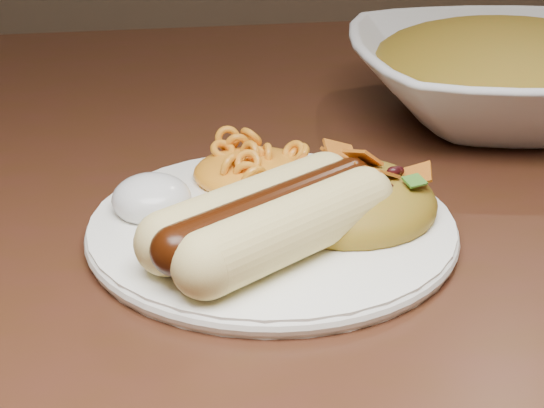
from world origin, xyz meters
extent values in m
cube|color=#3B1B13|center=(0.00, 0.00, 0.73)|extent=(1.60, 0.90, 0.04)
cylinder|color=white|center=(0.05, -0.09, 0.76)|extent=(0.27, 0.27, 0.01)
cylinder|color=#EDDD8E|center=(0.04, -0.14, 0.78)|extent=(0.12, 0.09, 0.04)
cylinder|color=#EDDD8E|center=(0.04, -0.11, 0.78)|extent=(0.12, 0.09, 0.04)
cylinder|color=black|center=(0.04, -0.12, 0.78)|extent=(0.12, 0.09, 0.03)
ellipsoid|color=orange|center=(0.05, -0.03, 0.78)|extent=(0.10, 0.09, 0.03)
ellipsoid|color=silver|center=(-0.02, -0.07, 0.78)|extent=(0.06, 0.06, 0.03)
ellipsoid|color=#B95012|center=(0.09, -0.09, 0.78)|extent=(0.11, 0.10, 0.04)
imported|color=white|center=(0.28, 0.09, 0.78)|extent=(0.29, 0.29, 0.06)
ellipsoid|color=#B95012|center=(0.28, 0.09, 0.80)|extent=(0.29, 0.29, 0.06)
camera|label=1|loc=(-0.02, -0.52, 0.98)|focal=55.00mm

